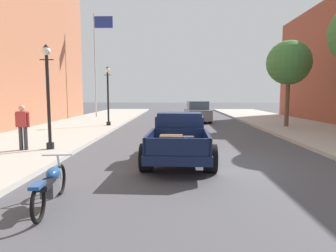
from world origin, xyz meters
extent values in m
plane|color=#47474C|center=(0.00, 0.00, 0.00)|extent=(140.00, 140.00, 0.00)
cube|color=#0F1938|center=(-0.66, 0.31, 0.54)|extent=(1.93, 4.96, 0.24)
cube|color=#0F1938|center=(-0.64, 0.66, 1.06)|extent=(1.60, 1.15, 0.80)
cube|color=#0F1938|center=(-0.65, 0.61, 1.52)|extent=(1.47, 0.98, 0.12)
cube|color=#3D4C5B|center=(-0.62, 1.23, 1.22)|extent=(1.33, 0.09, 0.44)
cube|color=#0F1938|center=(-0.60, 1.96, 0.92)|extent=(1.37, 1.55, 0.52)
cube|color=silver|center=(-0.57, 2.76, 0.90)|extent=(0.68, 0.12, 0.47)
cube|color=#0F1938|center=(-0.71, -1.09, 0.68)|extent=(1.76, 2.16, 0.04)
cube|color=#0F1938|center=(-1.52, -1.06, 0.90)|extent=(0.15, 2.10, 0.44)
cube|color=#0F1938|center=(0.10, -1.12, 0.90)|extent=(0.15, 2.10, 0.44)
cube|color=#0F1938|center=(-0.74, -2.10, 0.90)|extent=(1.62, 0.14, 0.44)
cube|color=#0F1938|center=(-0.67, -0.08, 0.90)|extent=(1.62, 0.14, 0.44)
cylinder|color=black|center=(-1.51, 1.69, 0.40)|extent=(0.39, 0.81, 0.80)
cylinder|color=silver|center=(-1.69, 1.70, 0.40)|extent=(0.03, 0.66, 0.66)
cylinder|color=silver|center=(-1.70, 1.70, 0.40)|extent=(0.03, 0.24, 0.24)
cylinder|color=black|center=(0.29, 1.63, 0.40)|extent=(0.39, 0.81, 0.80)
cylinder|color=silver|center=(0.47, 1.62, 0.40)|extent=(0.03, 0.66, 0.66)
cylinder|color=silver|center=(0.48, 1.62, 0.40)|extent=(0.03, 0.24, 0.24)
cylinder|color=black|center=(-1.60, -1.00, 0.40)|extent=(0.39, 0.81, 0.80)
cylinder|color=silver|center=(-1.79, -1.00, 0.40)|extent=(0.03, 0.66, 0.66)
cylinder|color=silver|center=(-1.80, -1.00, 0.40)|extent=(0.03, 0.24, 0.24)
cylinder|color=black|center=(0.19, -1.07, 0.40)|extent=(0.39, 0.81, 0.80)
cylinder|color=silver|center=(0.38, -1.07, 0.40)|extent=(0.03, 0.66, 0.66)
cylinder|color=silver|center=(0.39, -1.07, 0.40)|extent=(0.03, 0.24, 0.24)
cube|color=brown|center=(-0.90, -1.43, 0.90)|extent=(0.62, 0.46, 0.40)
cube|color=#3D2D1E|center=(-0.90, -1.43, 0.90)|extent=(0.62, 0.07, 0.42)
cube|color=#2D2D33|center=(-0.48, -0.80, 0.84)|extent=(0.47, 0.36, 0.28)
torus|color=black|center=(-3.30, -2.97, 0.33)|extent=(0.15, 0.67, 0.67)
torus|color=black|center=(-3.12, -4.41, 0.33)|extent=(0.15, 0.67, 0.67)
cube|color=#4C4C51|center=(-3.20, -3.74, 0.38)|extent=(0.29, 0.47, 0.28)
ellipsoid|color=navy|center=(-3.23, -3.49, 0.61)|extent=(0.32, 0.55, 0.24)
cube|color=black|center=(-3.17, -3.99, 0.53)|extent=(0.29, 0.58, 0.10)
cylinder|color=silver|center=(-3.29, -3.03, 0.64)|extent=(0.08, 0.26, 0.58)
cylinder|color=silver|center=(-3.28, -3.15, 0.91)|extent=(0.62, 0.11, 0.04)
cube|color=navy|center=(-3.12, -4.41, 0.66)|extent=(0.23, 0.42, 0.06)
cube|color=slate|center=(0.97, 14.41, 0.61)|extent=(1.98, 4.40, 0.80)
cube|color=#384C5B|center=(0.98, 14.26, 1.33)|extent=(1.64, 2.09, 0.64)
cylinder|color=black|center=(0.06, 15.65, 0.33)|extent=(0.26, 0.67, 0.66)
cylinder|color=black|center=(1.71, 15.75, 0.33)|extent=(0.26, 0.67, 0.66)
cylinder|color=black|center=(0.22, 13.07, 0.33)|extent=(0.26, 0.67, 0.66)
cylinder|color=black|center=(1.87, 13.18, 0.33)|extent=(0.26, 0.67, 0.66)
cylinder|color=#333338|center=(-6.47, 1.36, 0.58)|extent=(0.14, 0.14, 0.86)
cylinder|color=#333338|center=(-6.29, 1.36, 0.58)|extent=(0.14, 0.14, 0.86)
cube|color=#B23333|center=(-6.38, 1.36, 1.29)|extent=(0.36, 0.22, 0.56)
cylinder|color=#B23333|center=(-6.60, 1.36, 1.26)|extent=(0.09, 0.09, 0.54)
cylinder|color=#B23333|center=(-6.16, 1.36, 1.26)|extent=(0.09, 0.09, 0.54)
sphere|color=tan|center=(-6.38, 1.36, 1.69)|extent=(0.22, 0.22, 0.22)
cylinder|color=black|center=(-5.48, 1.57, 0.27)|extent=(0.28, 0.28, 0.24)
cylinder|color=black|center=(-5.48, 1.57, 1.99)|extent=(0.12, 0.12, 3.20)
cylinder|color=black|center=(-5.48, 1.57, 3.44)|extent=(0.50, 0.04, 0.04)
sphere|color=silver|center=(-5.48, 1.57, 3.75)|extent=(0.32, 0.32, 0.32)
cone|color=black|center=(-5.48, 1.57, 3.93)|extent=(0.24, 0.24, 0.14)
cylinder|color=black|center=(-5.21, 10.06, 0.27)|extent=(0.28, 0.28, 0.24)
cylinder|color=black|center=(-5.21, 10.06, 1.99)|extent=(0.12, 0.12, 3.20)
cylinder|color=black|center=(-5.21, 10.06, 3.44)|extent=(0.50, 0.04, 0.04)
sphere|color=silver|center=(-5.21, 10.06, 3.75)|extent=(0.32, 0.32, 0.32)
cone|color=black|center=(-5.21, 10.06, 3.93)|extent=(0.24, 0.24, 0.14)
cylinder|color=#B2B2B7|center=(-7.97, 17.25, 4.65)|extent=(0.12, 0.12, 9.00)
sphere|color=gold|center=(-7.97, 17.25, 9.23)|extent=(0.16, 0.16, 0.16)
cube|color=navy|center=(-7.11, 17.25, 8.50)|extent=(1.60, 0.03, 1.00)
cylinder|color=brown|center=(6.34, 9.76, 1.64)|extent=(0.26, 0.26, 2.99)
sphere|color=#3D7538|center=(6.34, 9.76, 4.17)|extent=(2.76, 2.76, 2.76)
camera|label=1|loc=(-0.79, -9.17, 2.19)|focal=31.40mm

